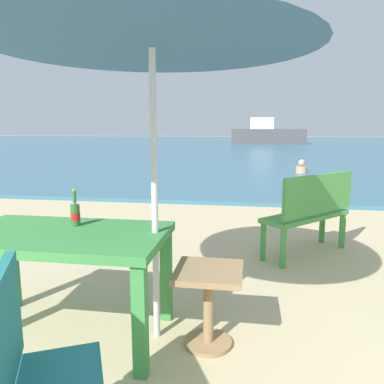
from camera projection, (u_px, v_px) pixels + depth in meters
name	position (u px, v px, depth m)	size (l,w,h in m)	color
sea_water	(247.00, 144.00, 31.27)	(120.00, 50.00, 0.08)	#386B84
picnic_table_green	(63.00, 248.00, 2.52)	(1.40, 0.80, 0.76)	#3D8C42
beer_bottle_amber	(75.00, 213.00, 2.64)	(0.07, 0.07, 0.26)	#2D662D
patio_umbrella	(151.00, 17.00, 2.26)	(2.10, 2.10, 2.30)	silver
side_table_wood	(209.00, 296.00, 2.46)	(0.44, 0.44, 0.54)	#9E7A51
bench_green_right	(311.00, 209.00, 4.19)	(1.10, 1.11, 0.95)	#4C9E47
swimmer_person	(301.00, 168.00, 11.34)	(0.34, 0.34, 0.41)	tan
boat_cargo_ship	(267.00, 134.00, 31.00)	(6.04, 1.65, 2.20)	#4C4C4C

